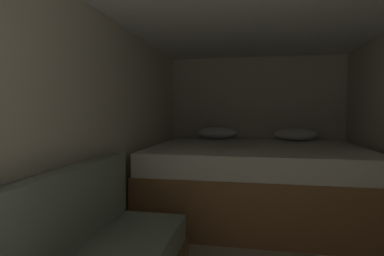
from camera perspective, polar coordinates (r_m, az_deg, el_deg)
The scene contains 3 objects.
wall_back at distance 4.59m, azimuth 11.57°, elevation 0.49°, with size 2.55×0.05×1.96m, color beige.
wall_left at distance 2.45m, azimuth -18.27°, elevation -1.83°, with size 0.05×4.85×1.96m, color beige.
bed at distance 3.68m, azimuth 11.66°, elevation -9.26°, with size 2.33×1.86×0.96m.
Camera 1 is at (-0.06, -0.21, 1.18)m, focal length 28.93 mm.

